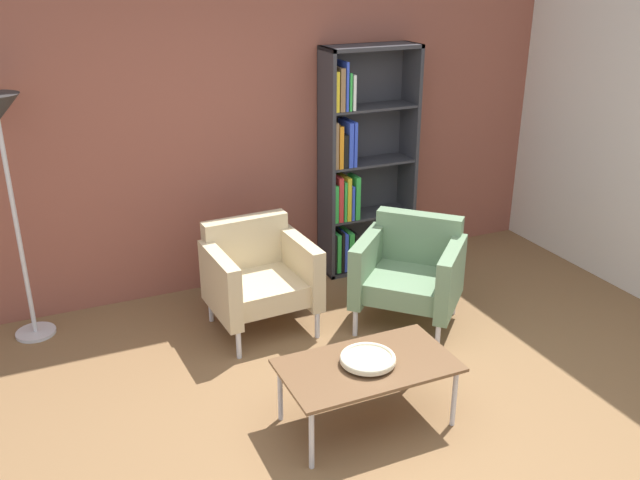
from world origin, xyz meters
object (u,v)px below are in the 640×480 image
Objects in this scene: bookshelf_tall at (357,167)px; armchair_near_window at (258,274)px; armchair_by_bookshelf at (410,270)px; decorative_bowl at (368,359)px; floor_lamp_torchiere at (1,139)px; coffee_table_low at (368,369)px.

armchair_near_window is (-1.12, -0.64, -0.50)m from bookshelf_tall.
decorative_bowl is at bearing -86.57° from armchair_by_bookshelf.
armchair_near_window is at bearing -155.20° from armchair_by_bookshelf.
decorative_bowl is 2.75m from floor_lamp_torchiere.
armchair_by_bookshelf is (0.86, 0.96, 0.05)m from coffee_table_low.
decorative_bowl is 1.36m from armchair_near_window.
armchair_near_window is at bearing 97.81° from coffee_table_low.
armchair_by_bookshelf is at bearing -94.15° from bookshelf_tall.
decorative_bowl is at bearing -85.26° from armchair_near_window.
bookshelf_tall is 2.71m from floor_lamp_torchiere.
armchair_near_window and armchair_by_bookshelf have the same top height.
decorative_bowl is at bearing 97.13° from coffee_table_low.
bookshelf_tall is at bearing 64.84° from coffee_table_low.
armchair_near_window is 0.45× the size of floor_lamp_torchiere.
decorative_bowl is 0.34× the size of armchair_by_bookshelf.
floor_lamp_torchiere is (-2.65, -0.10, 0.54)m from bookshelf_tall.
armchair_by_bookshelf reaches higher than decorative_bowl.
floor_lamp_torchiere is (-1.72, 1.89, 1.01)m from decorative_bowl.
coffee_table_low is 3.12× the size of decorative_bowl.
bookshelf_tall is 2.25m from decorative_bowl.
floor_lamp_torchiere is at bearing -177.91° from bookshelf_tall.
decorative_bowl is 1.29m from armchair_by_bookshelf.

